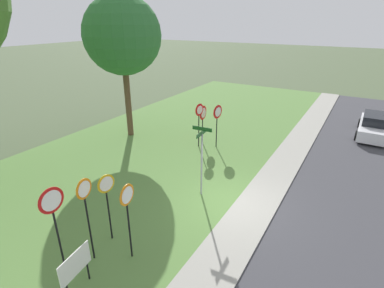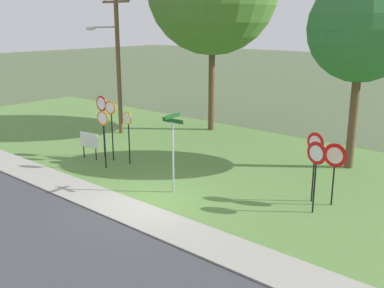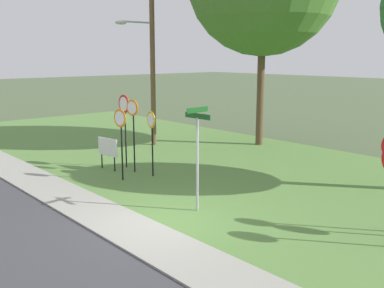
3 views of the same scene
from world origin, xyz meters
name	(u,v)px [view 1 (image 1 of 3)]	position (x,y,z in m)	size (l,w,h in m)	color
ground_plane	(234,204)	(0.00, 0.00, 0.00)	(160.00, 160.00, 0.00)	#4C5B3D
road_asphalt	(371,247)	(0.00, -4.80, 0.01)	(44.00, 6.40, 0.01)	#3D3D42
sidewalk_strip	(253,209)	(0.00, -0.80, 0.03)	(44.00, 1.60, 0.06)	#99968C
grass_median	(122,168)	(0.00, 6.00, 0.02)	(44.00, 12.00, 0.04)	#567F3D
stop_sign_near_left	(54,214)	(-5.77, 2.72, 2.15)	(0.72, 0.09, 2.90)	black
stop_sign_near_right	(86,204)	(-4.90, 2.53, 2.01)	(0.60, 0.13, 2.78)	black
stop_sign_far_left	(107,194)	(-3.97, 2.70, 1.76)	(0.61, 0.13, 2.42)	black
stop_sign_far_center	(128,207)	(-4.26, 1.57, 1.88)	(0.64, 0.12, 2.56)	black
yield_sign_near_left	(203,116)	(4.94, 4.12, 1.69)	(0.84, 0.10, 2.23)	black
yield_sign_near_right	(199,115)	(4.26, 3.99, 1.92)	(0.68, 0.15, 2.53)	black
yield_sign_far_left	(218,116)	(4.73, 3.10, 1.88)	(0.76, 0.18, 2.47)	black
street_name_post	(202,156)	(-0.08, 1.45, 1.82)	(0.96, 0.82, 2.99)	#9EA0A8
notice_board	(75,266)	(-5.92, 2.00, 0.87)	(1.09, 0.19, 1.25)	black
oak_tree_right	(122,36)	(3.73, 8.66, 5.94)	(4.38, 4.38, 8.12)	brown
parked_sedan_distant	(375,126)	(11.39, -4.59, 0.64)	(4.34, 1.93, 1.39)	silver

